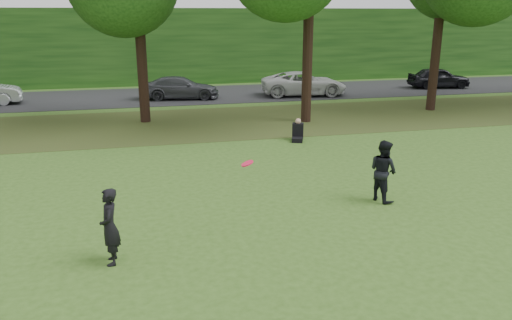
% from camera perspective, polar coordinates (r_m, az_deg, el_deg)
% --- Properties ---
extents(ground, '(120.00, 120.00, 0.00)m').
position_cam_1_polar(ground, '(10.28, 6.75, -10.71)').
color(ground, '#305119').
rests_on(ground, ground).
extents(leaf_litter, '(60.00, 7.00, 0.01)m').
position_cam_1_polar(leaf_litter, '(22.30, -4.70, 4.30)').
color(leaf_litter, '#473E19').
rests_on(leaf_litter, ground).
extents(street, '(70.00, 7.00, 0.02)m').
position_cam_1_polar(street, '(30.10, -7.07, 7.40)').
color(street, black).
rests_on(street, ground).
extents(far_hedge, '(70.00, 3.00, 5.00)m').
position_cam_1_polar(far_hedge, '(35.77, -8.34, 12.79)').
color(far_hedge, '#163F12').
rests_on(far_hedge, ground).
extents(player_left, '(0.38, 0.56, 1.52)m').
position_cam_1_polar(player_left, '(9.98, -16.38, -7.32)').
color(player_left, black).
rests_on(player_left, ground).
extents(player_right, '(0.82, 0.93, 1.60)m').
position_cam_1_polar(player_right, '(13.16, 14.32, -1.19)').
color(player_right, black).
rests_on(player_right, ground).
extents(parked_cars, '(39.32, 3.33, 1.38)m').
position_cam_1_polar(parked_cars, '(28.75, -8.55, 8.29)').
color(parked_cars, black).
rests_on(parked_cars, street).
extents(frisbee, '(0.36, 0.38, 0.16)m').
position_cam_1_polar(frisbee, '(10.59, -1.00, -0.39)').
color(frisbee, '#FA1545').
rests_on(frisbee, ground).
extents(seated_person, '(0.64, 0.83, 0.83)m').
position_cam_1_polar(seated_person, '(19.11, 4.79, 3.19)').
color(seated_person, black).
rests_on(seated_person, ground).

